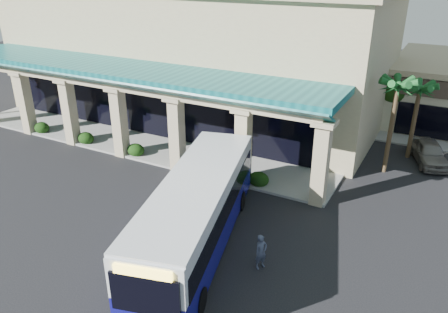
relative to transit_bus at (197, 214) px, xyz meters
The scene contains 9 objects.
ground 3.08m from the transit_bus, 153.88° to the left, with size 110.00×110.00×0.00m, color black.
main_building 20.39m from the transit_bus, 121.04° to the left, with size 30.80×14.80×11.35m, color #C1B38A, non-canonical shape.
arcade 13.06m from the transit_bus, 142.42° to the left, with size 30.00×6.20×5.70m, color #0F565A, non-canonical shape.
palm_0 13.71m from the transit_bus, 62.97° to the left, with size 2.40×2.40×6.60m, color #134A1C, non-canonical shape.
palm_1 16.80m from the transit_bus, 64.58° to the left, with size 2.40×2.40×5.80m, color #134A1C, non-canonical shape.
broadleaf_tree 20.80m from the transit_bus, 75.54° to the left, with size 2.60×2.60×4.81m, color black, non-canonical shape.
transit_bus is the anchor object (origin of this frame).
pedestrian 3.31m from the transit_bus, ahead, with size 0.58×0.38×1.60m, color #444A5F.
car_silver 17.08m from the transit_bus, 60.26° to the left, with size 1.71×4.25×1.45m, color slate.
Camera 1 is at (11.29, -15.30, 12.04)m, focal length 35.00 mm.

